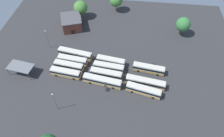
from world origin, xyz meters
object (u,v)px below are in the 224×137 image
bus_row0_slot3 (144,90)px  bus_row1_slot1 (109,67)px  bus_row1_slot0 (111,61)px  bus_row2_slot1 (73,60)px  bus_row2_slot3 (65,73)px  bus_row1_slot2 (106,74)px  bus_row1_slot3 (102,81)px  bus_row2_slot2 (69,66)px  lamp_post_by_building (47,39)px  maintenance_shelter (20,67)px  depot_building (71,23)px  tree_northeast (116,0)px  bus_row2_slot0 (75,54)px  tree_east_edge (81,8)px  lamp_post_mid_lot (55,101)px  bus_row0_slot0 (149,69)px  bus_row0_slot2 (146,82)px  tree_northwest (183,24)px

bus_row0_slot3 → bus_row1_slot1: bearing=-34.2°
bus_row1_slot0 → bus_row2_slot1: same height
bus_row1_slot0 → bus_row2_slot3: 18.98m
bus_row1_slot0 → bus_row1_slot2: 7.02m
bus_row1_slot3 → bus_row1_slot0: bearing=-100.2°
bus_row2_slot2 → lamp_post_by_building: bearing=-43.5°
bus_row0_slot3 → bus_row2_slot2: 31.59m
maintenance_shelter → bus_row2_slot1: bearing=-157.7°
depot_building → tree_northeast: size_ratio=1.39×
bus_row1_slot0 → bus_row1_slot1: 3.44m
bus_row2_slot2 → lamp_post_by_building: 16.77m
bus_row2_slot0 → tree_northeast: bearing=-110.7°
bus_row2_slot3 → maintenance_shelter: 17.73m
bus_row2_slot3 → bus_row1_slot2: bearing=-175.0°
lamp_post_by_building → tree_northeast: 42.05m
bus_row0_slot3 → tree_east_edge: bearing=-53.2°
bus_row1_slot3 → lamp_post_mid_lot: lamp_post_mid_lot is taller
bus_row2_slot0 → bus_row1_slot0: bearing=170.9°
maintenance_shelter → tree_northeast: (-32.73, -48.22, 2.53)m
bus_row2_slot3 → bus_row2_slot0: bearing=-96.9°
bus_row1_slot0 → bus_row1_slot2: same height
depot_building → bus_row0_slot0: bearing=147.0°
tree_east_edge → bus_row0_slot3: bearing=126.8°
bus_row0_slot2 → maintenance_shelter: maintenance_shelter is taller
bus_row2_slot2 → tree_northeast: tree_northeast is taller
bus_row0_slot0 → bus_row1_slot1: bearing=4.1°
lamp_post_by_building → tree_east_edge: size_ratio=1.02×
bus_row0_slot3 → bus_row1_slot2: size_ratio=1.03×
bus_row2_slot1 → maintenance_shelter: maintenance_shelter is taller
bus_row1_slot3 → maintenance_shelter: bearing=-2.8°
bus_row0_slot3 → bus_row2_slot2: bearing=-15.6°
bus_row2_slot1 → lamp_post_mid_lot: lamp_post_mid_lot is taller
bus_row0_slot0 → bus_row1_slot2: bearing=15.7°
bus_row2_slot1 → depot_building: bearing=-75.2°
bus_row1_slot2 → tree_northeast: (0.92, -46.15, 4.60)m
bus_row1_slot1 → maintenance_shelter: (34.23, 5.60, 2.07)m
bus_row1_slot0 → bus_row2_slot2: (16.67, 4.59, 0.00)m
bus_row1_slot3 → bus_row2_slot3: 15.31m
bus_row0_slot3 → tree_northeast: (15.67, -52.27, 4.60)m
bus_row1_slot0 → tree_northeast: (1.91, -39.20, 4.60)m
bus_row1_slot1 → lamp_post_mid_lot: bearing=52.0°
depot_building → lamp_post_mid_lot: 46.14m
bus_row0_slot3 → maintenance_shelter: size_ratio=1.25×
tree_east_edge → tree_northwest: size_ratio=1.01×
maintenance_shelter → tree_east_edge: 43.00m
bus_row1_slot3 → tree_east_edge: tree_east_edge is taller
bus_row1_slot1 → bus_row2_slot1: bearing=-7.6°
bus_row1_slot3 → maintenance_shelter: size_ratio=1.44×
bus_row2_slot0 → lamp_post_mid_lot: lamp_post_mid_lot is taller
bus_row0_slot3 → bus_row2_slot0: bearing=-27.9°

